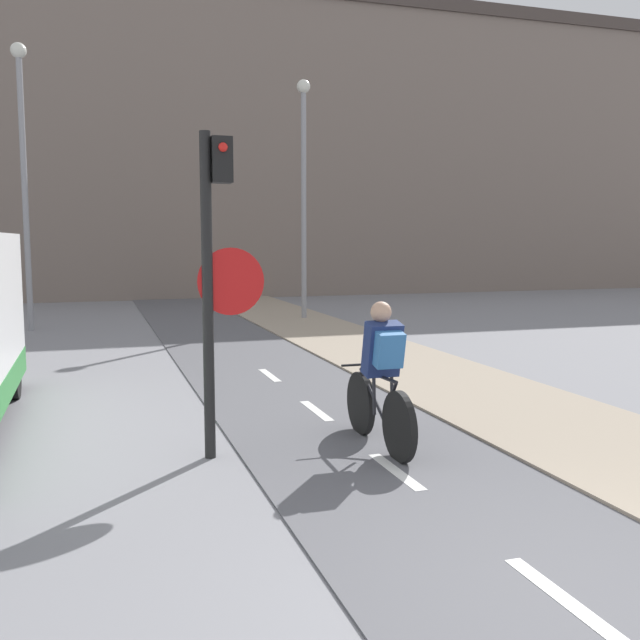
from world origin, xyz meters
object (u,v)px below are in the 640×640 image
object	(u,v)px
street_lamp_sidewalk	(304,174)
cyclist_near	(381,381)
street_lamp_far	(23,157)
traffic_light_pole	(215,259)

from	to	relation	value
street_lamp_sidewalk	cyclist_near	bearing A→B (deg)	-102.72
street_lamp_far	street_lamp_sidewalk	xyz separation A→B (m)	(6.97, 0.36, -0.16)
street_lamp_far	cyclist_near	bearing A→B (deg)	-69.77
street_lamp_far	cyclist_near	xyz separation A→B (m)	(4.27, -11.60, -3.38)
traffic_light_pole	cyclist_near	size ratio (longest dim) A/B	1.82
street_lamp_far	street_lamp_sidewalk	world-z (taller)	street_lamp_far
traffic_light_pole	street_lamp_far	xyz separation A→B (m)	(-2.61, 11.36, 2.12)
cyclist_near	street_lamp_sidewalk	bearing A→B (deg)	77.28
street_lamp_sidewalk	cyclist_near	distance (m)	12.68
street_lamp_sidewalk	cyclist_near	xyz separation A→B (m)	(-2.70, -11.96, -3.22)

